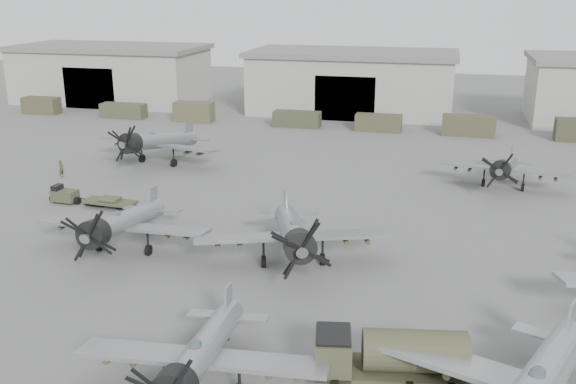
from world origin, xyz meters
name	(u,v)px	position (x,y,z in m)	size (l,w,h in m)	color
ground	(185,314)	(0.00, 0.00, 0.00)	(220.00, 220.00, 0.00)	#5E5E5C
hangar_left	(111,73)	(-38.00, 61.96, 4.37)	(29.00, 14.80, 8.70)	#99988F
hangar_center	(352,82)	(0.00, 61.96, 4.37)	(29.00, 14.80, 8.70)	#99988F
support_truck_0	(41,105)	(-42.73, 50.00, 1.17)	(5.16, 2.20, 2.34)	#41412B
support_truck_1	(124,111)	(-29.90, 50.00, 0.99)	(6.22, 2.20, 1.98)	#3C402A
support_truck_2	(194,112)	(-19.52, 50.00, 1.30)	(5.26, 2.20, 2.61)	#48472F
support_truck_3	(297,119)	(-5.33, 50.00, 1.00)	(6.06, 2.20, 1.99)	#363C27
support_truck_4	(378,123)	(5.16, 50.00, 1.03)	(5.74, 2.20, 2.06)	#3F3E29
support_truck_5	(468,126)	(16.05, 50.00, 1.22)	(6.27, 2.20, 2.44)	#3E3D28
aircraft_near_1	(200,355)	(3.66, -6.83, 2.05)	(11.34, 10.20, 4.52)	#92949A
aircraft_mid_1	(121,223)	(-7.35, 6.87, 2.17)	(11.91, 10.71, 4.78)	gray
aircraft_mid_2	(293,233)	(4.37, 7.59, 2.31)	(12.63, 11.38, 5.08)	gray
aircraft_far_0	(156,142)	(-14.92, 28.49, 2.39)	(13.22, 11.90, 5.25)	gray
aircraft_far_1	(505,167)	(18.67, 28.34, 2.04)	(11.31, 10.18, 4.49)	gray
fuel_tanker	(391,354)	(11.66, -3.93, 1.56)	(7.36, 4.14, 2.72)	#3D3F29
tug_trailer	(82,198)	(-15.56, 15.38, 0.57)	(7.62, 1.94, 1.52)	#3A3F29
ground_crew	(61,169)	(-21.78, 22.16, 0.83)	(0.60, 0.40, 1.66)	#373E28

